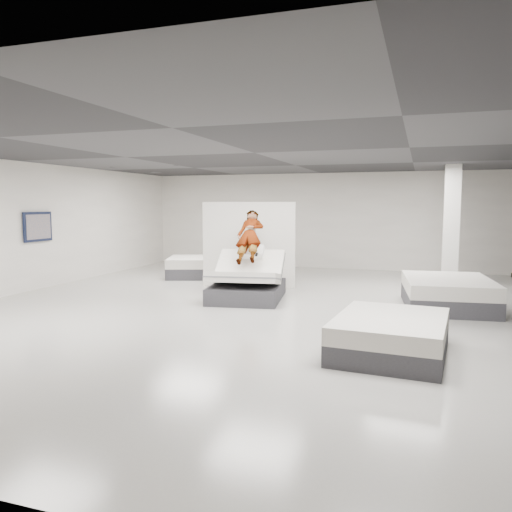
{
  "coord_description": "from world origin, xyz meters",
  "views": [
    {
      "loc": [
        3.26,
        -9.69,
        2.18
      ],
      "look_at": [
        -0.28,
        0.94,
        1.0
      ],
      "focal_mm": 35.0,
      "sensor_mm": 36.0,
      "label": 1
    }
  ],
  "objects_px": {
    "person": "(250,244)",
    "divider_panel": "(249,245)",
    "hero_bed": "(247,283)",
    "remote": "(257,254)",
    "flat_bed_right_far": "(447,293)",
    "wall_poster": "(38,227)",
    "flat_bed_left_far": "(205,267)",
    "column": "(451,226)",
    "flat_bed_right_near": "(391,336)"
  },
  "relations": [
    {
      "from": "flat_bed_right_near",
      "to": "flat_bed_right_far",
      "type": "bearing_deg",
      "value": 75.95
    },
    {
      "from": "person",
      "to": "remote",
      "type": "relative_size",
      "value": 12.05
    },
    {
      "from": "person",
      "to": "remote",
      "type": "xyz_separation_m",
      "value": [
        0.27,
        -0.31,
        -0.2
      ]
    },
    {
      "from": "hero_bed",
      "to": "flat_bed_right_far",
      "type": "xyz_separation_m",
      "value": [
        4.3,
        0.43,
        -0.07
      ]
    },
    {
      "from": "hero_bed",
      "to": "flat_bed_right_near",
      "type": "bearing_deg",
      "value": -44.53
    },
    {
      "from": "remote",
      "to": "flat_bed_left_far",
      "type": "distance_m",
      "value": 3.99
    },
    {
      "from": "divider_panel",
      "to": "flat_bed_right_far",
      "type": "relative_size",
      "value": 1.0
    },
    {
      "from": "wall_poster",
      "to": "flat_bed_left_far",
      "type": "bearing_deg",
      "value": 47.6
    },
    {
      "from": "person",
      "to": "column",
      "type": "bearing_deg",
      "value": 26.86
    },
    {
      "from": "column",
      "to": "wall_poster",
      "type": "height_order",
      "value": "column"
    },
    {
      "from": "remote",
      "to": "wall_poster",
      "type": "height_order",
      "value": "wall_poster"
    },
    {
      "from": "hero_bed",
      "to": "flat_bed_left_far",
      "type": "distance_m",
      "value": 3.77
    },
    {
      "from": "column",
      "to": "wall_poster",
      "type": "bearing_deg",
      "value": -158.07
    },
    {
      "from": "divider_panel",
      "to": "hero_bed",
      "type": "bearing_deg",
      "value": -79.43
    },
    {
      "from": "hero_bed",
      "to": "wall_poster",
      "type": "bearing_deg",
      "value": -175.45
    },
    {
      "from": "remote",
      "to": "wall_poster",
      "type": "distance_m",
      "value": 5.72
    },
    {
      "from": "flat_bed_right_near",
      "to": "flat_bed_left_far",
      "type": "height_order",
      "value": "flat_bed_left_far"
    },
    {
      "from": "flat_bed_right_far",
      "to": "divider_panel",
      "type": "bearing_deg",
      "value": 166.01
    },
    {
      "from": "person",
      "to": "hero_bed",
      "type": "bearing_deg",
      "value": -90.0
    },
    {
      "from": "remote",
      "to": "flat_bed_right_far",
      "type": "distance_m",
      "value": 4.17
    },
    {
      "from": "wall_poster",
      "to": "hero_bed",
      "type": "bearing_deg",
      "value": 4.55
    },
    {
      "from": "remote",
      "to": "divider_panel",
      "type": "relative_size",
      "value": 0.06
    },
    {
      "from": "divider_panel",
      "to": "flat_bed_left_far",
      "type": "xyz_separation_m",
      "value": [
        -1.83,
        1.3,
        -0.82
      ]
    },
    {
      "from": "remote",
      "to": "column",
      "type": "relative_size",
      "value": 0.04
    },
    {
      "from": "person",
      "to": "wall_poster",
      "type": "xyz_separation_m",
      "value": [
        -5.4,
        -0.74,
        0.36
      ]
    },
    {
      "from": "divider_panel",
      "to": "flat_bed_right_near",
      "type": "relative_size",
      "value": 1.15
    },
    {
      "from": "remote",
      "to": "flat_bed_right_near",
      "type": "relative_size",
      "value": 0.07
    },
    {
      "from": "hero_bed",
      "to": "flat_bed_left_far",
      "type": "bearing_deg",
      "value": 128.98
    },
    {
      "from": "remote",
      "to": "divider_panel",
      "type": "xyz_separation_m",
      "value": [
        -0.76,
        1.64,
        0.08
      ]
    },
    {
      "from": "flat_bed_right_far",
      "to": "column",
      "type": "distance_m",
      "value": 3.4
    },
    {
      "from": "remote",
      "to": "column",
      "type": "xyz_separation_m",
      "value": [
        4.26,
        3.57,
        0.56
      ]
    },
    {
      "from": "hero_bed",
      "to": "wall_poster",
      "type": "distance_m",
      "value": 5.6
    },
    {
      "from": "hero_bed",
      "to": "remote",
      "type": "distance_m",
      "value": 0.69
    },
    {
      "from": "hero_bed",
      "to": "person",
      "type": "height_order",
      "value": "person"
    },
    {
      "from": "flat_bed_right_far",
      "to": "flat_bed_right_near",
      "type": "xyz_separation_m",
      "value": [
        -0.94,
        -3.74,
        -0.04
      ]
    },
    {
      "from": "flat_bed_right_far",
      "to": "flat_bed_right_near",
      "type": "height_order",
      "value": "flat_bed_right_far"
    },
    {
      "from": "person",
      "to": "flat_bed_right_near",
      "type": "height_order",
      "value": "person"
    },
    {
      "from": "flat_bed_right_near",
      "to": "flat_bed_left_far",
      "type": "relative_size",
      "value": 0.84
    },
    {
      "from": "person",
      "to": "divider_panel",
      "type": "xyz_separation_m",
      "value": [
        -0.49,
        1.32,
        -0.13
      ]
    },
    {
      "from": "flat_bed_left_far",
      "to": "hero_bed",
      "type": "bearing_deg",
      "value": -51.02
    },
    {
      "from": "person",
      "to": "divider_panel",
      "type": "height_order",
      "value": "divider_panel"
    },
    {
      "from": "flat_bed_left_far",
      "to": "column",
      "type": "relative_size",
      "value": 0.79
    },
    {
      "from": "remote",
      "to": "divider_panel",
      "type": "distance_m",
      "value": 1.81
    },
    {
      "from": "person",
      "to": "remote",
      "type": "height_order",
      "value": "person"
    },
    {
      "from": "remote",
      "to": "flat_bed_left_far",
      "type": "height_order",
      "value": "remote"
    },
    {
      "from": "hero_bed",
      "to": "person",
      "type": "distance_m",
      "value": 0.91
    },
    {
      "from": "flat_bed_right_near",
      "to": "flat_bed_left_far",
      "type": "bearing_deg",
      "value": 132.59
    },
    {
      "from": "remote",
      "to": "flat_bed_right_near",
      "type": "xyz_separation_m",
      "value": [
        3.14,
        -3.31,
        -0.76
      ]
    },
    {
      "from": "remote",
      "to": "flat_bed_right_near",
      "type": "distance_m",
      "value": 4.63
    },
    {
      "from": "remote",
      "to": "flat_bed_right_far",
      "type": "xyz_separation_m",
      "value": [
        4.08,
        0.43,
        -0.72
      ]
    }
  ]
}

